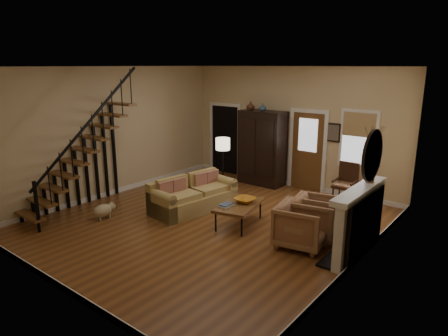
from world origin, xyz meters
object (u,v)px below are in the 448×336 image
Objects in this scene: armchair_left at (302,225)px; floor_lamp at (223,168)px; coffee_table at (239,214)px; sofa at (194,195)px; armoire at (262,148)px; side_chair at (345,184)px; armchair_right at (316,218)px.

floor_lamp is (-2.95, 1.32, 0.36)m from armchair_left.
floor_lamp is (-1.41, 1.21, 0.54)m from coffee_table.
sofa is 2.91m from armchair_left.
sofa is 1.38m from coffee_table.
armoire is 1.35× the size of floor_lamp.
armchair_left is 0.89× the size of side_chair.
armoire reaches higher than armchair_left.
sofa is 2.27× the size of armchair_right.
armoire is 2.90m from sofa.
side_chair is at bearing 53.33° from sofa.
sofa is 1.66× the size of coffee_table.
coffee_table is at bearing -114.77° from side_chair.
coffee_table is 1.36× the size of armchair_left.
sofa is 2.25× the size of armchair_left.
floor_lamp is (-2.98, 0.79, 0.37)m from armchair_right.
side_chair reaches higher than armchair_right.
armchair_left reaches higher than sofa.
armchair_right is at bearing -40.53° from armoire.
side_chair is at bearing -4.48° from armoire.
floor_lamp is 1.53× the size of side_chair.
side_chair is at bearing -4.29° from armchair_left.
armchair_right is 0.58× the size of floor_lamp.
floor_lamp reaches higher than coffee_table.
armchair_right is at bearing 15.12° from sofa.
armchair_left is 0.59× the size of floor_lamp.
side_chair is at bearing 65.23° from coffee_table.
armoire is at bearing 86.73° from floor_lamp.
armchair_right is (2.94, 0.36, 0.03)m from sofa.
side_chair reaches higher than armchair_left.
armchair_right is at bearing -14.96° from floor_lamp.
armchair_left is at bearing 4.93° from sofa.
armchair_right is 0.89× the size of side_chair.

